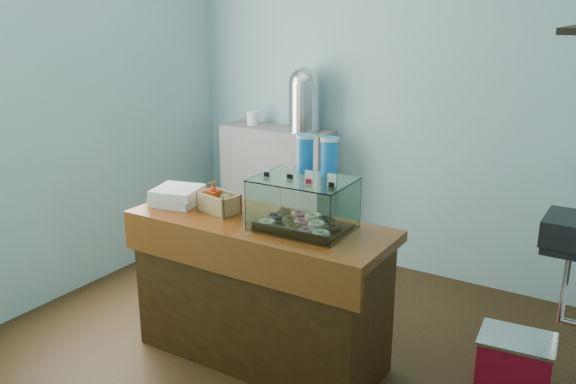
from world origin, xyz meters
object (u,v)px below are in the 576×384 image
Objects in this scene: display_case at (306,199)px; coffee_urn at (304,98)px; red_cooler at (514,366)px; counter at (260,290)px.

display_case is 1.79m from coffee_urn.
red_cooler is at bearing 16.74° from display_case.
display_case is at bearing 11.04° from counter.
counter is at bearing -168.57° from red_cooler.
counter is 3.71× the size of red_cooler.
coffee_urn reaches higher than counter.
display_case reaches higher than counter.
red_cooler is (1.14, 0.38, -0.89)m from display_case.
display_case reaches higher than red_cooler.
red_cooler is (2.04, -1.13, -1.20)m from coffee_urn.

